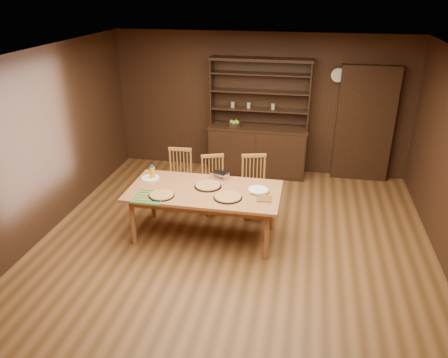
% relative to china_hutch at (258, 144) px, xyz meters
% --- Properties ---
extents(floor, '(6.00, 6.00, 0.00)m').
position_rel_china_hutch_xyz_m(floor, '(0.00, -2.75, -0.60)').
color(floor, brown).
rests_on(floor, ground).
extents(room_shell, '(6.00, 6.00, 6.00)m').
position_rel_china_hutch_xyz_m(room_shell, '(0.00, -2.75, 0.98)').
color(room_shell, white).
rests_on(room_shell, floor).
extents(china_hutch, '(1.84, 0.52, 2.17)m').
position_rel_china_hutch_xyz_m(china_hutch, '(0.00, 0.00, 0.00)').
color(china_hutch, black).
rests_on(china_hutch, floor).
extents(doorway, '(1.00, 0.18, 2.10)m').
position_rel_china_hutch_xyz_m(doorway, '(1.90, 0.15, 0.45)').
color(doorway, black).
rests_on(doorway, floor).
extents(wall_clock, '(0.30, 0.05, 0.30)m').
position_rel_china_hutch_xyz_m(wall_clock, '(1.35, 0.20, 1.30)').
color(wall_clock, black).
rests_on(wall_clock, room_shell).
extents(dining_table, '(2.11, 1.06, 0.75)m').
position_rel_china_hutch_xyz_m(dining_table, '(-0.45, -2.45, 0.08)').
color(dining_table, '#B36E3E').
rests_on(dining_table, floor).
extents(chair_left, '(0.42, 0.40, 0.97)m').
position_rel_china_hutch_xyz_m(chair_left, '(-1.07, -1.57, -0.08)').
color(chair_left, olive).
rests_on(chair_left, floor).
extents(chair_center, '(0.48, 0.47, 0.93)m').
position_rel_china_hutch_xyz_m(chair_center, '(-0.50, -1.63, -0.11)').
color(chair_center, olive).
rests_on(chair_center, floor).
extents(chair_right, '(0.49, 0.47, 0.98)m').
position_rel_china_hutch_xyz_m(chair_right, '(0.15, -1.62, -0.08)').
color(chair_right, olive).
rests_on(chair_right, floor).
extents(pizza_left, '(0.35, 0.35, 0.04)m').
position_rel_china_hutch_xyz_m(pizza_left, '(-0.97, -2.76, 0.17)').
color(pizza_left, black).
rests_on(pizza_left, dining_table).
extents(pizza_right, '(0.39, 0.39, 0.04)m').
position_rel_china_hutch_xyz_m(pizza_right, '(-0.08, -2.64, 0.17)').
color(pizza_right, black).
rests_on(pizza_right, dining_table).
extents(pizza_center, '(0.39, 0.39, 0.04)m').
position_rel_china_hutch_xyz_m(pizza_center, '(-0.42, -2.34, 0.17)').
color(pizza_center, black).
rests_on(pizza_center, dining_table).
extents(cooling_rack, '(0.48, 0.48, 0.02)m').
position_rel_china_hutch_xyz_m(cooling_rack, '(-1.12, -2.82, 0.16)').
color(cooling_rack, '#0CA447').
rests_on(cooling_rack, dining_table).
extents(plate_left, '(0.28, 0.28, 0.02)m').
position_rel_china_hutch_xyz_m(plate_left, '(-1.32, -2.23, 0.16)').
color(plate_left, white).
rests_on(plate_left, dining_table).
extents(plate_right, '(0.29, 0.29, 0.02)m').
position_rel_china_hutch_xyz_m(plate_right, '(0.29, -2.32, 0.16)').
color(plate_right, white).
rests_on(plate_right, dining_table).
extents(foil_dish, '(0.28, 0.24, 0.09)m').
position_rel_china_hutch_xyz_m(foil_dish, '(-0.31, -2.02, 0.20)').
color(foil_dish, silver).
rests_on(foil_dish, dining_table).
extents(juice_bottle, '(0.08, 0.08, 0.20)m').
position_rel_china_hutch_xyz_m(juice_bottle, '(-1.28, -2.22, 0.25)').
color(juice_bottle, '#ECA30C').
rests_on(juice_bottle, dining_table).
extents(pot_holder_a, '(0.20, 0.20, 0.01)m').
position_rel_china_hutch_xyz_m(pot_holder_a, '(0.40, -2.58, 0.16)').
color(pot_holder_a, '#B5141E').
rests_on(pot_holder_a, dining_table).
extents(pot_holder_b, '(0.26, 0.26, 0.01)m').
position_rel_china_hutch_xyz_m(pot_holder_b, '(0.33, -2.42, 0.16)').
color(pot_holder_b, '#B5141E').
rests_on(pot_holder_b, dining_table).
extents(fruit_bowl, '(0.26, 0.26, 0.12)m').
position_rel_china_hutch_xyz_m(fruit_bowl, '(-0.44, -0.07, 0.39)').
color(fruit_bowl, black).
rests_on(fruit_bowl, china_hutch).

